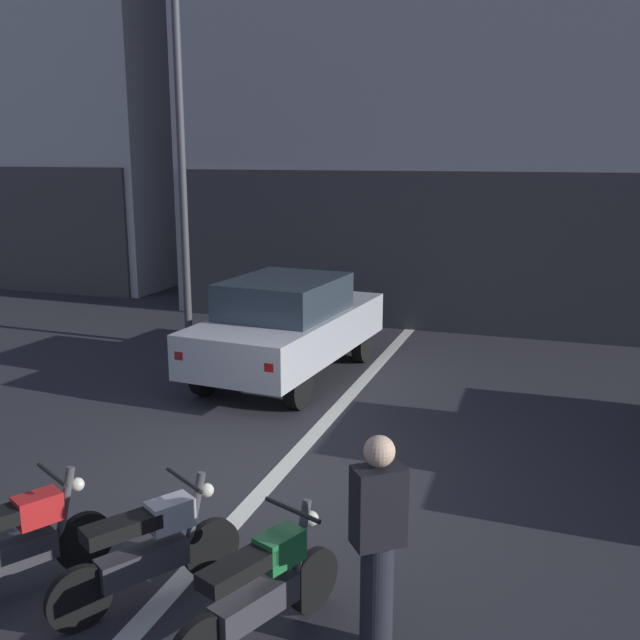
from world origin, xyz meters
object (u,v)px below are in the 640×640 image
car_white_down_street (523,258)px  motorcycle_green_row_centre (261,589)px  car_silver_crossing_near (288,324)px  person_by_motorcycles (378,544)px  motorcycle_silver_row_left_mid (150,549)px  street_lamp (180,123)px  motorcycle_red_row_leftmost (17,543)px

car_white_down_street → motorcycle_green_row_centre: (-0.92, -15.14, -0.43)m
car_silver_crossing_near → person_by_motorcycles: 6.67m
motorcycle_silver_row_left_mid → car_white_down_street: bearing=82.4°
car_white_down_street → street_lamp: (-5.55, -7.78, 3.17)m
car_white_down_street → street_lamp: bearing=-125.5°
motorcycle_red_row_leftmost → car_white_down_street: bearing=78.7°
motorcycle_green_row_centre → car_white_down_street: bearing=86.5°
car_silver_crossing_near → car_white_down_street: bearing=71.0°
car_silver_crossing_near → motorcycle_silver_row_left_mid: car_silver_crossing_near is taller
person_by_motorcycles → motorcycle_silver_row_left_mid: bearing=179.5°
car_white_down_street → motorcycle_silver_row_left_mid: (-1.98, -14.93, -0.43)m
car_silver_crossing_near → street_lamp: street_lamp is taller
motorcycle_green_row_centre → person_by_motorcycles: person_by_motorcycles is taller
car_white_down_street → motorcycle_red_row_leftmost: (-3.05, -15.20, -0.43)m
car_white_down_street → motorcycle_silver_row_left_mid: 15.07m
car_white_down_street → person_by_motorcycles: person_by_motorcycles is taller
car_silver_crossing_near → street_lamp: bearing=154.0°
car_white_down_street → person_by_motorcycles: 14.95m
street_lamp → motorcycle_silver_row_left_mid: (3.57, -7.15, -3.60)m
car_white_down_street → person_by_motorcycles: (-0.11, -14.94, -0.03)m
car_white_down_street → motorcycle_red_row_leftmost: size_ratio=2.80×
motorcycle_red_row_leftmost → person_by_motorcycles: 2.98m
street_lamp → motorcycle_silver_row_left_mid: street_lamp is taller
car_silver_crossing_near → person_by_motorcycles: person_by_motorcycles is taller
car_silver_crossing_near → motorcycle_green_row_centre: 6.55m
person_by_motorcycles → car_white_down_street: bearing=89.6°
car_silver_crossing_near → motorcycle_green_row_centre: size_ratio=2.71×
street_lamp → motorcycle_green_row_centre: size_ratio=4.25×
car_silver_crossing_near → motorcycle_silver_row_left_mid: (1.11, -5.95, -0.43)m
motorcycle_red_row_leftmost → person_by_motorcycles: size_ratio=0.89×
car_white_down_street → motorcycle_red_row_leftmost: bearing=-101.3°
car_white_down_street → motorcycle_green_row_centre: car_white_down_street is taller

